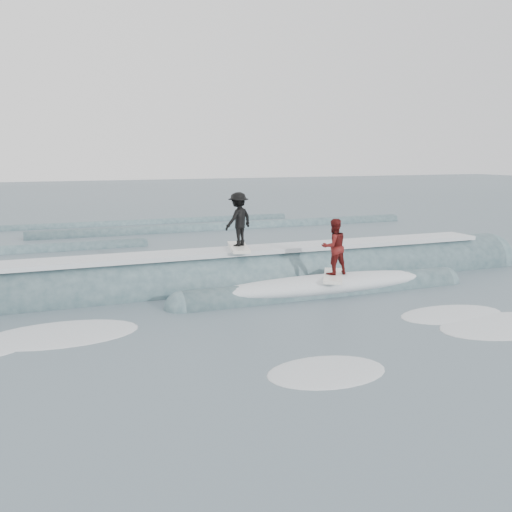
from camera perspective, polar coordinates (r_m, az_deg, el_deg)
name	(u,v)px	position (r m, az deg, el deg)	size (l,w,h in m)	color
ground	(313,324)	(14.54, 5.68, -6.77)	(160.00, 160.00, 0.00)	#3F545C
breaking_wave	(255,284)	(18.59, -0.14, -2.80)	(22.54, 3.90, 2.23)	#344F59
surfer_black	(238,221)	(18.35, -1.77, 3.47)	(1.29, 2.07, 1.83)	white
surfer_red	(334,250)	(17.43, 7.78, 0.62)	(1.49, 2.00, 1.80)	white
whitewater	(298,334)	(13.70, 4.22, -7.82)	(15.21, 6.49, 0.10)	white
far_swells	(108,236)	(30.48, -14.54, 1.93)	(38.66, 8.65, 0.80)	#344F59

